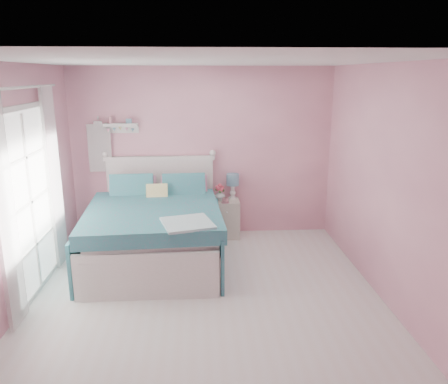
{
  "coord_description": "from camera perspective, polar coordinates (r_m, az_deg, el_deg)",
  "views": [
    {
      "loc": [
        -0.06,
        -4.44,
        2.47
      ],
      "look_at": [
        0.27,
        1.2,
        0.95
      ],
      "focal_mm": 35.0,
      "sensor_mm": 36.0,
      "label": 1
    }
  ],
  "objects": [
    {
      "name": "table_lamp",
      "position": [
        6.79,
        1.14,
        1.39
      ],
      "size": [
        0.2,
        0.2,
        0.39
      ],
      "color": "white",
      "rests_on": "nightstand"
    },
    {
      "name": "roses",
      "position": [
        6.69,
        -0.56,
        0.57
      ],
      "size": [
        0.14,
        0.11,
        0.12
      ],
      "color": "#D6495F",
      "rests_on": "vase"
    },
    {
      "name": "bed",
      "position": [
        6.0,
        -8.95,
        -5.14
      ],
      "size": [
        1.81,
        2.22,
        1.26
      ],
      "rotation": [
        0.0,
        0.0,
        0.06
      ],
      "color": "silver",
      "rests_on": "floor"
    },
    {
      "name": "curtain_near",
      "position": [
        4.68,
        -26.67,
        -2.59
      ],
      "size": [
        0.04,
        0.4,
        2.32
      ],
      "primitive_type": "cube",
      "color": "white",
      "rests_on": "floor"
    },
    {
      "name": "curtain_far",
      "position": [
        6.03,
        -21.27,
        1.67
      ],
      "size": [
        0.04,
        0.4,
        2.32
      ],
      "primitive_type": "cube",
      "color": "white",
      "rests_on": "floor"
    },
    {
      "name": "vase",
      "position": [
        6.73,
        -0.54,
        -0.42
      ],
      "size": [
        0.21,
        0.21,
        0.17
      ],
      "primitive_type": "imported",
      "rotation": [
        0.0,
        0.0,
        -0.43
      ],
      "color": "#B8C4C1",
      "rests_on": "nightstand"
    },
    {
      "name": "nightstand",
      "position": [
        6.84,
        0.25,
        -3.46
      ],
      "size": [
        0.41,
        0.41,
        0.59
      ],
      "color": "beige",
      "rests_on": "floor"
    },
    {
      "name": "wall_shelf",
      "position": [
        6.77,
        -13.3,
        8.44
      ],
      "size": [
        0.5,
        0.15,
        0.25
      ],
      "color": "silver",
      "rests_on": "room_shell"
    },
    {
      "name": "french_door",
      "position": [
        5.39,
        -24.01,
        -1.28
      ],
      "size": [
        0.04,
        1.32,
        2.16
      ],
      "color": "silver",
      "rests_on": "floor"
    },
    {
      "name": "teacup",
      "position": [
        6.61,
        0.17,
        -1.09
      ],
      "size": [
        0.1,
        0.1,
        0.08
      ],
      "primitive_type": "imported",
      "rotation": [
        0.0,
        0.0,
        0.03
      ],
      "color": "#BD7F87",
      "rests_on": "nightstand"
    },
    {
      "name": "hanging_dress",
      "position": [
        6.87,
        -15.93,
        5.54
      ],
      "size": [
        0.34,
        0.03,
        0.72
      ],
      "primitive_type": "cube",
      "color": "white",
      "rests_on": "room_shell"
    },
    {
      "name": "room_shell",
      "position": [
        4.53,
        -2.57,
        3.76
      ],
      "size": [
        4.5,
        4.5,
        4.5
      ],
      "color": "#C27B91",
      "rests_on": "floor"
    },
    {
      "name": "floor",
      "position": [
        5.08,
        -2.36,
        -14.02
      ],
      "size": [
        4.5,
        4.5,
        0.0
      ],
      "primitive_type": "plane",
      "color": "silver",
      "rests_on": "ground"
    }
  ]
}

